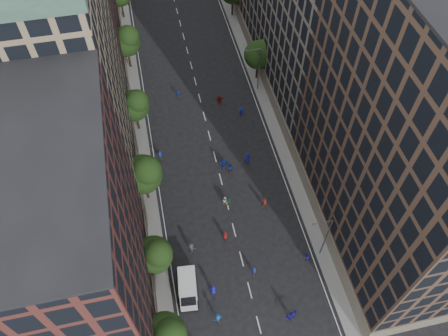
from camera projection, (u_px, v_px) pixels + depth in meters
name	position (u px, v px, depth m)	size (l,w,h in m)	color
ground	(205.00, 118.00, 74.46)	(240.00, 240.00, 0.00)	black
sidewalk_left	(131.00, 98.00, 77.25)	(4.00, 105.00, 0.15)	slate
sidewalk_right	(261.00, 79.00, 80.29)	(4.00, 105.00, 0.15)	slate
bldg_left_a	(66.00, 254.00, 43.12)	(14.00, 22.00, 30.00)	#51241F
bldg_left_b	(61.00, 78.00, 55.49)	(14.00, 26.00, 34.00)	#8C795C
bldg_right_a	(412.00, 142.00, 47.85)	(14.00, 30.00, 36.00)	#4D3729
bldg_right_b	(319.00, 5.00, 65.95)	(14.00, 28.00, 33.00)	#6B6358
tree_left_0	(166.00, 336.00, 47.22)	(5.20, 5.20, 8.83)	black
tree_left_1	(155.00, 254.00, 53.38)	(4.80, 4.80, 8.21)	black
tree_left_2	(144.00, 173.00, 59.71)	(5.60, 5.60, 9.45)	black
tree_left_3	(135.00, 104.00, 68.31)	(5.00, 5.00, 8.58)	black
tree_left_4	(126.00, 40.00, 77.40)	(5.40, 5.40, 9.08)	black
tree_right_a	(260.00, 54.00, 75.96)	(5.00, 5.00, 8.39)	black
streetlamp_near	(325.00, 236.00, 55.31)	(2.64, 0.22, 9.06)	#595B60
streetlamp_far	(258.00, 67.00, 74.54)	(2.64, 0.22, 9.06)	#595B60
cargo_van	(188.00, 288.00, 55.15)	(2.84, 5.22, 2.67)	white
skater_0	(213.00, 290.00, 55.52)	(0.87, 0.56, 1.77)	#1817BD
skater_1	(254.00, 271.00, 57.16)	(0.58, 0.38, 1.58)	#1529AF
skater_2	(307.00, 257.00, 58.37)	(0.73, 0.57, 1.51)	#171DBA
skater_3	(218.00, 318.00, 53.37)	(1.14, 0.66, 1.77)	#124999
skater_5	(292.00, 316.00, 53.53)	(1.72, 0.55, 1.86)	#1A16B9
skater_6	(225.00, 235.00, 60.28)	(0.75, 0.49, 1.53)	maroon
skater_7	(264.00, 202.00, 63.27)	(0.68, 0.45, 1.88)	maroon
skater_8	(224.00, 200.00, 63.70)	(0.73, 0.57, 1.49)	silver
skater_9	(191.00, 248.00, 58.95)	(1.20, 0.69, 1.86)	#3A3B3F
skater_10	(229.00, 202.00, 63.37)	(1.08, 0.45, 1.84)	#1A5836
skater_11	(223.00, 164.00, 67.46)	(1.75, 0.56, 1.88)	#142CA4
skater_12	(247.00, 158.00, 68.17)	(0.89, 0.58, 1.83)	#131D9D
skater_13	(160.00, 155.00, 68.55)	(0.65, 0.42, 1.77)	#1535AA
skater_14	(230.00, 167.00, 67.06)	(0.91, 0.71, 1.87)	#122094
skater_15	(241.00, 112.00, 74.01)	(1.22, 0.70, 1.89)	#121894
skater_16	(178.00, 94.00, 76.91)	(0.93, 0.39, 1.59)	#1740BD
skater_17	(219.00, 100.00, 75.92)	(1.60, 0.51, 1.72)	maroon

